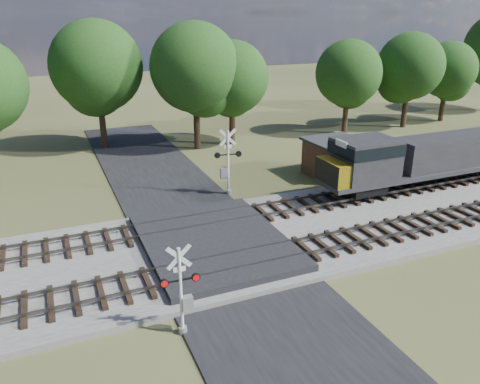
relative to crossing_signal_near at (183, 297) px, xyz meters
name	(u,v)px	position (x,y,z in m)	size (l,w,h in m)	color
ground	(217,253)	(3.37, 5.46, -1.56)	(160.00, 160.00, 0.00)	#3E4424
ballast_bed	(371,215)	(13.37, 5.96, -1.41)	(140.00, 10.00, 0.30)	gray
road	(217,252)	(3.37, 5.46, -1.52)	(7.00, 60.00, 0.08)	black
crossing_panel	(214,243)	(3.37, 5.96, -1.25)	(7.00, 9.00, 0.62)	#262628
track_near	(290,251)	(6.49, 3.46, -1.15)	(140.00, 2.60, 0.33)	black
track_far	(249,214)	(6.49, 8.46, -1.15)	(140.00, 2.60, 0.33)	black
crossing_signal_near	(183,297)	(0.00, 0.00, 0.00)	(1.52, 0.33, 3.76)	silver
crossing_signal_far	(227,168)	(6.83, 12.87, 0.32)	(1.82, 0.44, 4.53)	silver
equipment_shed	(335,158)	(15.76, 13.45, -0.18)	(4.12, 4.12, 2.73)	#4D2B21
treeline	(195,69)	(8.98, 25.71, 5.31)	(83.98, 11.04, 11.78)	black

